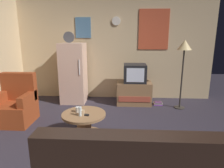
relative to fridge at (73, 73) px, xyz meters
The scene contains 13 objects.
ground_plane 2.33m from the fridge, 63.62° to the right, with size 12.00×12.00×0.00m, color #2D2833.
wall_with_art 1.22m from the fridge, 25.46° to the left, with size 5.20×0.12×2.57m.
fridge is the anchor object (origin of this frame).
tv_stand 1.61m from the fridge, ahead, with size 0.84×0.53×0.56m.
crt_tv 1.54m from the fridge, ahead, with size 0.54×0.51×0.44m.
standing_lamp 2.70m from the fridge, ahead, with size 0.32×0.32×1.59m.
coffee_table 2.05m from the fridge, 71.71° to the right, with size 0.72×0.72×0.45m.
wine_glass 2.08m from the fridge, 73.55° to the right, with size 0.05×0.05×0.15m, color silver.
mug_ceramic_white 1.92m from the fridge, 74.36° to the right, with size 0.08×0.08×0.09m, color silver.
mug_ceramic_tan 2.07m from the fridge, 72.61° to the right, with size 0.08×0.08×0.09m, color tan.
remote_control 2.08m from the fridge, 71.71° to the right, with size 0.15×0.04×0.02m, color black.
armchair 1.60m from the fridge, 123.48° to the right, with size 0.68×0.68×0.96m.
book_stack 2.25m from the fridge, ahead, with size 0.21×0.16×0.08m.
Camera 1 is at (0.27, -2.93, 1.70)m, focal length 32.09 mm.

